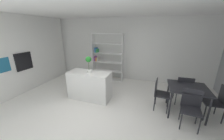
{
  "coord_description": "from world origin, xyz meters",
  "views": [
    {
      "loc": [
        1.39,
        -2.69,
        2.22
      ],
      "look_at": [
        0.2,
        0.84,
        1.03
      ],
      "focal_mm": 20.48,
      "sensor_mm": 36.0,
      "label": 1
    }
  ],
  "objects_px": {
    "dining_chair_window_side": "(218,100)",
    "dining_chair_far": "(184,88)",
    "dining_table": "(188,90)",
    "kitchen_island": "(90,85)",
    "open_bookshelf": "(106,58)",
    "dining_chair_island_side": "(159,92)",
    "potted_plant_on_island": "(89,63)",
    "dining_chair_near": "(191,105)",
    "built_in_oven": "(24,61)"
  },
  "relations": [
    {
      "from": "dining_chair_window_side",
      "to": "dining_chair_far",
      "type": "relative_size",
      "value": 0.98
    },
    {
      "from": "dining_table",
      "to": "dining_chair_window_side",
      "type": "xyz_separation_m",
      "value": [
        0.7,
        0.0,
        -0.16
      ]
    },
    {
      "from": "kitchen_island",
      "to": "dining_chair_far",
      "type": "distance_m",
      "value": 2.91
    },
    {
      "from": "open_bookshelf",
      "to": "dining_table",
      "type": "bearing_deg",
      "value": -29.48
    },
    {
      "from": "dining_chair_island_side",
      "to": "dining_chair_far",
      "type": "bearing_deg",
      "value": -51.57
    },
    {
      "from": "potted_plant_on_island",
      "to": "dining_chair_near",
      "type": "height_order",
      "value": "potted_plant_on_island"
    },
    {
      "from": "dining_chair_window_side",
      "to": "dining_table",
      "type": "bearing_deg",
      "value": -92.05
    },
    {
      "from": "built_in_oven",
      "to": "kitchen_island",
      "type": "distance_m",
      "value": 2.55
    },
    {
      "from": "potted_plant_on_island",
      "to": "dining_chair_window_side",
      "type": "distance_m",
      "value": 3.59
    },
    {
      "from": "built_in_oven",
      "to": "open_bookshelf",
      "type": "xyz_separation_m",
      "value": [
        2.34,
        2.02,
        -0.15
      ]
    },
    {
      "from": "dining_chair_near",
      "to": "kitchen_island",
      "type": "bearing_deg",
      "value": 178.87
    },
    {
      "from": "dining_chair_near",
      "to": "dining_chair_island_side",
      "type": "bearing_deg",
      "value": 152.14
    },
    {
      "from": "dining_table",
      "to": "dining_chair_window_side",
      "type": "height_order",
      "value": "dining_chair_window_side"
    },
    {
      "from": "built_in_oven",
      "to": "open_bookshelf",
      "type": "bearing_deg",
      "value": 40.75
    },
    {
      "from": "dining_table",
      "to": "dining_chair_near",
      "type": "height_order",
      "value": "dining_chair_near"
    },
    {
      "from": "open_bookshelf",
      "to": "dining_chair_window_side",
      "type": "relative_size",
      "value": 2.31
    },
    {
      "from": "dining_table",
      "to": "kitchen_island",
      "type": "bearing_deg",
      "value": -178.13
    },
    {
      "from": "dining_chair_window_side",
      "to": "dining_chair_far",
      "type": "bearing_deg",
      "value": -125.67
    },
    {
      "from": "dining_chair_island_side",
      "to": "dining_chair_far",
      "type": "distance_m",
      "value": 0.83
    },
    {
      "from": "dining_chair_window_side",
      "to": "dining_chair_near",
      "type": "height_order",
      "value": "dining_chair_near"
    },
    {
      "from": "open_bookshelf",
      "to": "built_in_oven",
      "type": "bearing_deg",
      "value": -139.25
    },
    {
      "from": "kitchen_island",
      "to": "dining_chair_window_side",
      "type": "relative_size",
      "value": 1.54
    },
    {
      "from": "dining_chair_island_side",
      "to": "dining_chair_near",
      "type": "relative_size",
      "value": 0.97
    },
    {
      "from": "dining_chair_far",
      "to": "potted_plant_on_island",
      "type": "bearing_deg",
      "value": 9.29
    },
    {
      "from": "dining_table",
      "to": "dining_chair_window_side",
      "type": "relative_size",
      "value": 1.08
    },
    {
      "from": "built_in_oven",
      "to": "dining_chair_window_side",
      "type": "xyz_separation_m",
      "value": [
        6.0,
        0.35,
        -0.61
      ]
    },
    {
      "from": "kitchen_island",
      "to": "potted_plant_on_island",
      "type": "distance_m",
      "value": 0.79
    },
    {
      "from": "dining_chair_window_side",
      "to": "dining_chair_far",
      "type": "height_order",
      "value": "dining_chair_far"
    },
    {
      "from": "kitchen_island",
      "to": "open_bookshelf",
      "type": "bearing_deg",
      "value": 93.43
    },
    {
      "from": "dining_chair_far",
      "to": "kitchen_island",
      "type": "bearing_deg",
      "value": 8.16
    },
    {
      "from": "dining_chair_island_side",
      "to": "dining_chair_near",
      "type": "xyz_separation_m",
      "value": [
        0.7,
        -0.47,
        -0.0
      ]
    },
    {
      "from": "dining_chair_window_side",
      "to": "dining_chair_near",
      "type": "bearing_deg",
      "value": -58.17
    },
    {
      "from": "built_in_oven",
      "to": "potted_plant_on_island",
      "type": "height_order",
      "value": "built_in_oven"
    },
    {
      "from": "built_in_oven",
      "to": "potted_plant_on_island",
      "type": "distance_m",
      "value": 2.49
    },
    {
      "from": "built_in_oven",
      "to": "dining_chair_near",
      "type": "relative_size",
      "value": 0.69
    },
    {
      "from": "dining_chair_far",
      "to": "dining_table",
      "type": "bearing_deg",
      "value": 86.6
    },
    {
      "from": "potted_plant_on_island",
      "to": "dining_chair_island_side",
      "type": "xyz_separation_m",
      "value": [
        2.13,
        0.15,
        -0.71
      ]
    },
    {
      "from": "built_in_oven",
      "to": "dining_table",
      "type": "xyz_separation_m",
      "value": [
        5.3,
        0.35,
        -0.44
      ]
    },
    {
      "from": "open_bookshelf",
      "to": "dining_chair_near",
      "type": "height_order",
      "value": "open_bookshelf"
    },
    {
      "from": "kitchen_island",
      "to": "dining_chair_window_side",
      "type": "bearing_deg",
      "value": 1.57
    },
    {
      "from": "kitchen_island",
      "to": "dining_chair_island_side",
      "type": "bearing_deg",
      "value": 2.67
    },
    {
      "from": "dining_chair_window_side",
      "to": "dining_chair_near",
      "type": "xyz_separation_m",
      "value": [
        -0.69,
        -0.47,
        0.0
      ]
    },
    {
      "from": "dining_chair_island_side",
      "to": "dining_chair_window_side",
      "type": "xyz_separation_m",
      "value": [
        1.39,
        -0.0,
        -0.0
      ]
    },
    {
      "from": "kitchen_island",
      "to": "dining_chair_far",
      "type": "bearing_deg",
      "value": 10.96
    },
    {
      "from": "potted_plant_on_island",
      "to": "dining_chair_far",
      "type": "distance_m",
      "value": 2.97
    },
    {
      "from": "dining_table",
      "to": "dining_chair_far",
      "type": "distance_m",
      "value": 0.48
    },
    {
      "from": "built_in_oven",
      "to": "dining_chair_island_side",
      "type": "height_order",
      "value": "built_in_oven"
    },
    {
      "from": "potted_plant_on_island",
      "to": "dining_chair_near",
      "type": "xyz_separation_m",
      "value": [
        2.83,
        -0.32,
        -0.71
      ]
    },
    {
      "from": "dining_table",
      "to": "dining_chair_island_side",
      "type": "distance_m",
      "value": 0.71
    },
    {
      "from": "dining_chair_near",
      "to": "built_in_oven",
      "type": "bearing_deg",
      "value": -175.01
    }
  ]
}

